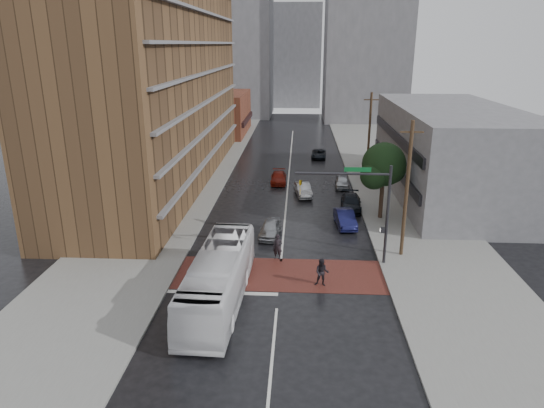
# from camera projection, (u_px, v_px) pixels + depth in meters

# --- Properties ---
(ground) EXTENTS (160.00, 160.00, 0.00)m
(ground) POSITION_uv_depth(u_px,v_px,m) (280.00, 278.00, 32.43)
(ground) COLOR black
(ground) RESTS_ON ground
(crosswalk) EXTENTS (14.00, 5.00, 0.02)m
(crosswalk) POSITION_uv_depth(u_px,v_px,m) (280.00, 274.00, 32.90)
(crosswalk) COLOR maroon
(crosswalk) RESTS_ON ground
(sidewalk_west) EXTENTS (9.00, 90.00, 0.15)m
(sidewalk_west) POSITION_uv_depth(u_px,v_px,m) (190.00, 177.00, 56.72)
(sidewalk_west) COLOR gray
(sidewalk_west) RESTS_ON ground
(sidewalk_east) EXTENTS (9.00, 90.00, 0.15)m
(sidewalk_east) POSITION_uv_depth(u_px,v_px,m) (389.00, 180.00, 55.49)
(sidewalk_east) COLOR gray
(sidewalk_east) RESTS_ON ground
(apartment_block) EXTENTS (10.00, 44.00, 28.00)m
(apartment_block) POSITION_uv_depth(u_px,v_px,m) (158.00, 53.00, 51.52)
(apartment_block) COLOR brown
(apartment_block) RESTS_ON ground
(storefront_west) EXTENTS (8.00, 16.00, 7.00)m
(storefront_west) POSITION_uv_depth(u_px,v_px,m) (223.00, 114.00, 83.15)
(storefront_west) COLOR brown
(storefront_west) RESTS_ON ground
(building_east) EXTENTS (11.00, 26.00, 9.00)m
(building_east) POSITION_uv_depth(u_px,v_px,m) (450.00, 152.00, 49.09)
(building_east) COLOR gray
(building_east) RESTS_ON ground
(distant_tower_west) EXTENTS (18.00, 16.00, 32.00)m
(distant_tower_west) POSITION_uv_depth(u_px,v_px,m) (229.00, 38.00, 102.07)
(distant_tower_west) COLOR gray
(distant_tower_west) RESTS_ON ground
(distant_tower_east) EXTENTS (16.00, 14.00, 36.00)m
(distant_tower_east) POSITION_uv_depth(u_px,v_px,m) (367.00, 27.00, 94.26)
(distant_tower_east) COLOR gray
(distant_tower_east) RESTS_ON ground
(distant_tower_center) EXTENTS (12.00, 10.00, 24.00)m
(distant_tower_center) POSITION_uv_depth(u_px,v_px,m) (296.00, 56.00, 118.69)
(distant_tower_center) COLOR gray
(distant_tower_center) RESTS_ON ground
(street_tree) EXTENTS (4.20, 4.10, 6.90)m
(street_tree) POSITION_uv_depth(u_px,v_px,m) (384.00, 167.00, 41.89)
(street_tree) COLOR #332319
(street_tree) RESTS_ON ground
(signal_mast) EXTENTS (6.50, 0.30, 7.20)m
(signal_mast) POSITION_uv_depth(u_px,v_px,m) (367.00, 201.00, 33.00)
(signal_mast) COLOR #2D2D33
(signal_mast) RESTS_ON ground
(utility_pole_near) EXTENTS (1.60, 0.26, 10.00)m
(utility_pole_near) POSITION_uv_depth(u_px,v_px,m) (407.00, 189.00, 34.14)
(utility_pole_near) COLOR #473321
(utility_pole_near) RESTS_ON ground
(utility_pole_far) EXTENTS (1.60, 0.26, 10.00)m
(utility_pole_far) POSITION_uv_depth(u_px,v_px,m) (369.00, 137.00, 53.09)
(utility_pole_far) COLOR #473321
(utility_pole_far) RESTS_ON ground
(transit_bus) EXTENTS (3.18, 11.90, 3.29)m
(transit_bus) POSITION_uv_depth(u_px,v_px,m) (219.00, 278.00, 28.85)
(transit_bus) COLOR white
(transit_bus) RESTS_ON ground
(pedestrian_a) EXTENTS (0.73, 0.53, 1.88)m
(pedestrian_a) POSITION_uv_depth(u_px,v_px,m) (278.00, 247.00, 34.99)
(pedestrian_a) COLOR black
(pedestrian_a) RESTS_ON ground
(pedestrian_b) EXTENTS (1.01, 0.85, 1.87)m
(pedestrian_b) POSITION_uv_depth(u_px,v_px,m) (322.00, 273.00, 31.08)
(pedestrian_b) COLOR black
(pedestrian_b) RESTS_ON ground
(car_travel_a) EXTENTS (1.95, 4.04, 1.33)m
(car_travel_a) POSITION_uv_depth(u_px,v_px,m) (270.00, 229.00, 39.20)
(car_travel_a) COLOR #A5A8AC
(car_travel_a) RESTS_ON ground
(car_travel_b) EXTENTS (2.02, 4.19, 1.32)m
(car_travel_b) POSITION_uv_depth(u_px,v_px,m) (303.00, 190.00, 49.68)
(car_travel_b) COLOR #A4A7AB
(car_travel_b) RESTS_ON ground
(car_travel_c) EXTENTS (1.77, 4.23, 1.22)m
(car_travel_c) POSITION_uv_depth(u_px,v_px,m) (279.00, 178.00, 54.34)
(car_travel_c) COLOR maroon
(car_travel_c) RESTS_ON ground
(suv_travel) EXTENTS (2.16, 4.23, 1.14)m
(suv_travel) POSITION_uv_depth(u_px,v_px,m) (319.00, 154.00, 66.21)
(suv_travel) COLOR black
(suv_travel) RESTS_ON ground
(car_parked_near) EXTENTS (1.85, 4.30, 1.38)m
(car_parked_near) POSITION_uv_depth(u_px,v_px,m) (345.00, 218.00, 41.42)
(car_parked_near) COLOR #141646
(car_parked_near) RESTS_ON ground
(car_parked_mid) EXTENTS (2.17, 4.73, 1.34)m
(car_parked_mid) POSITION_uv_depth(u_px,v_px,m) (351.00, 203.00, 45.61)
(car_parked_mid) COLOR black
(car_parked_mid) RESTS_ON ground
(car_parked_far) EXTENTS (1.75, 3.89, 1.30)m
(car_parked_far) POSITION_uv_depth(u_px,v_px,m) (342.00, 181.00, 52.74)
(car_parked_far) COLOR #A0A3A8
(car_parked_far) RESTS_ON ground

